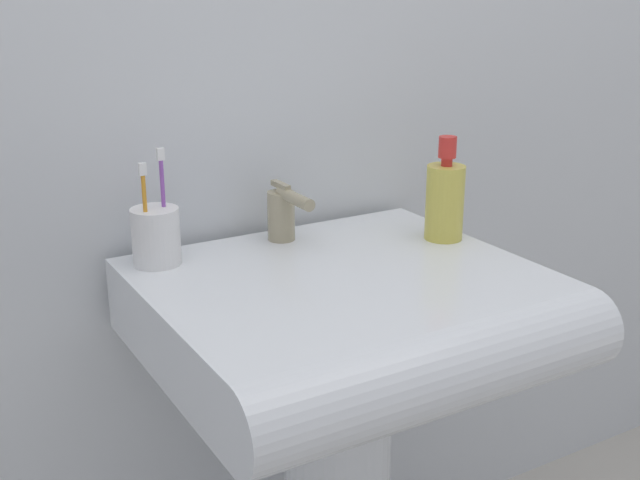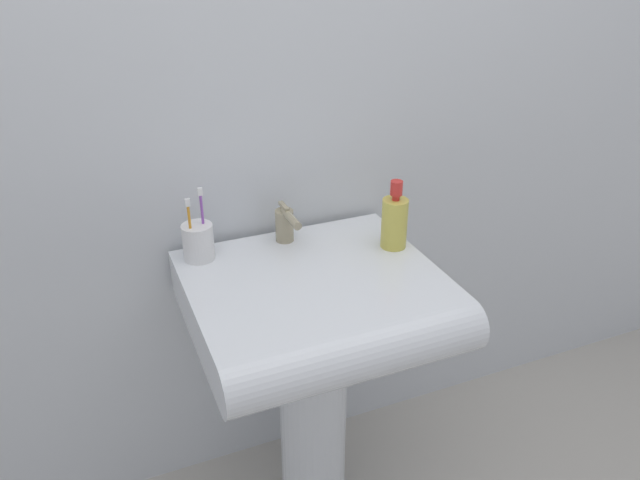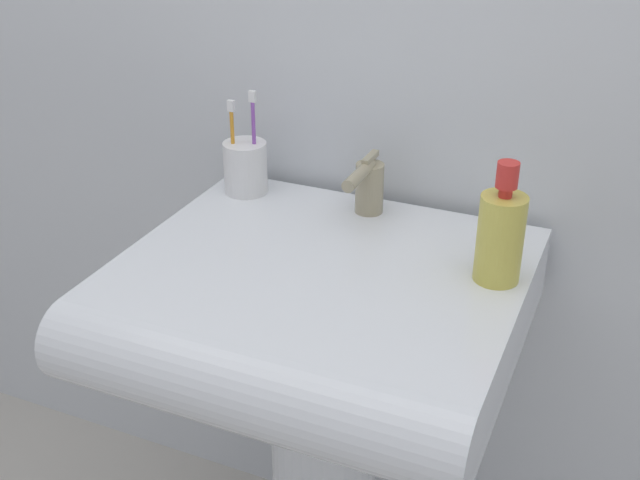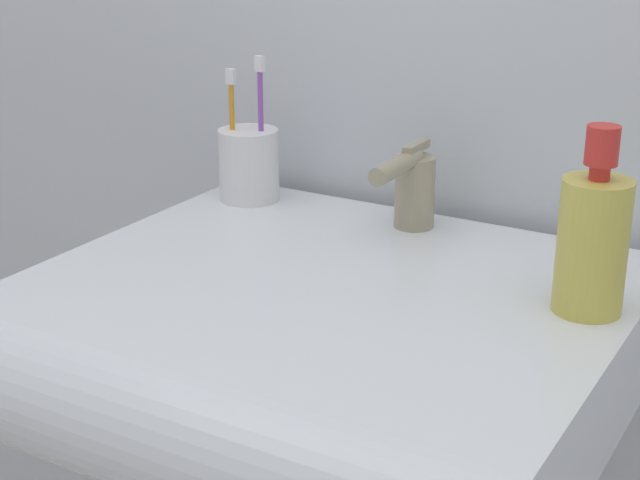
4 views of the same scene
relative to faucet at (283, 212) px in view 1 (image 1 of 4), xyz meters
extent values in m
cube|color=silver|center=(0.00, 0.11, 0.34)|extent=(5.00, 0.05, 2.40)
cube|color=white|center=(0.00, -0.19, -0.12)|extent=(0.62, 0.51, 0.13)
cylinder|color=white|center=(0.00, -0.45, -0.12)|extent=(0.62, 0.13, 0.13)
cylinder|color=tan|center=(0.00, 0.01, -0.01)|extent=(0.05, 0.05, 0.09)
cylinder|color=tan|center=(0.00, -0.04, 0.04)|extent=(0.02, 0.10, 0.02)
cube|color=tan|center=(0.00, 0.01, 0.05)|extent=(0.01, 0.06, 0.01)
cylinder|color=white|center=(-0.24, 0.00, -0.01)|extent=(0.08, 0.08, 0.10)
cylinder|color=orange|center=(-0.26, -0.01, 0.03)|extent=(0.01, 0.01, 0.14)
cube|color=white|center=(-0.26, -0.01, 0.11)|extent=(0.01, 0.01, 0.02)
cylinder|color=purple|center=(-0.22, 0.00, 0.04)|extent=(0.01, 0.01, 0.16)
cube|color=white|center=(-0.22, 0.00, 0.13)|extent=(0.01, 0.01, 0.02)
cylinder|color=gold|center=(0.26, -0.14, 0.01)|extent=(0.07, 0.07, 0.14)
cylinder|color=red|center=(0.26, -0.14, 0.09)|extent=(0.02, 0.02, 0.01)
cylinder|color=red|center=(0.26, -0.14, 0.12)|extent=(0.03, 0.03, 0.04)
camera|label=1|loc=(-0.64, -1.22, 0.41)|focal=45.00mm
camera|label=2|loc=(-0.49, -1.43, 0.74)|focal=35.00mm
camera|label=3|loc=(0.43, -1.20, 0.56)|focal=45.00mm
camera|label=4|loc=(0.48, -1.04, 0.35)|focal=55.00mm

